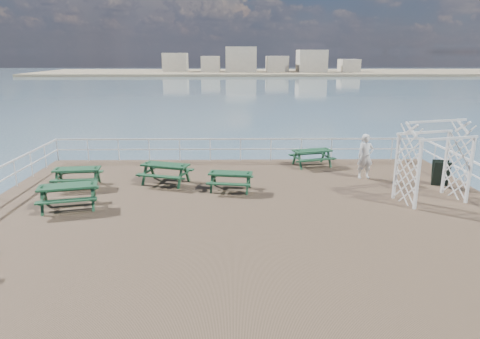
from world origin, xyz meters
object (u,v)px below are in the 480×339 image
Objects in this scene: picnic_table_b at (165,169)px; picnic_table_d at (68,191)px; trellis_arbor at (433,166)px; picnic_table_a at (77,173)px; picnic_table_c at (312,154)px; person at (365,156)px; picnic_table_e at (231,177)px.

picnic_table_d is at bearing -118.02° from picnic_table_b.
picnic_table_b is 0.77× the size of trellis_arbor.
picnic_table_a is 13.19m from trellis_arbor.
picnic_table_c is 2.75m from person.
picnic_table_b is 8.23m from person.
picnic_table_d is 1.19× the size of person.
picnic_table_d is at bearing -164.64° from picnic_table_c.
trellis_arbor reaches higher than picnic_table_e.
picnic_table_d is at bearing -83.51° from picnic_table_a.
person reaches higher than picnic_table_d.
picnic_table_e is 7.22m from trellis_arbor.
person is (5.59, 1.59, 0.42)m from picnic_table_e.
picnic_table_a is 11.62m from person.
picnic_table_a is at bearing -177.89° from picnic_table_c.
picnic_table_c is at bearing 52.42° from picnic_table_e.
trellis_arbor is (9.67, -2.19, 0.70)m from picnic_table_b.
picnic_table_c is 0.94× the size of picnic_table_d.
picnic_table_c is 1.14× the size of picnic_table_e.
trellis_arbor is (7.07, -1.27, 0.77)m from picnic_table_e.
trellis_arbor reaches higher than picnic_table_d.
person is at bearing 24.51° from picnic_table_e.
picnic_table_b is (3.37, 0.39, 0.04)m from picnic_table_a.
picnic_table_d reaches higher than picnic_table_c.
picnic_table_b is at bearing 169.15° from picnic_table_e.
picnic_table_d is (0.54, -2.39, 0.05)m from picnic_table_a.
picnic_table_c reaches higher than picnic_table_e.
picnic_table_a is at bearing -155.95° from picnic_table_b.
picnic_table_a reaches higher than picnic_table_e.
person reaches higher than picnic_table_b.
picnic_table_e is (-3.74, -3.58, -0.04)m from picnic_table_c.
picnic_table_b is 1.07× the size of picnic_table_c.
picnic_table_c is 5.93m from trellis_arbor.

